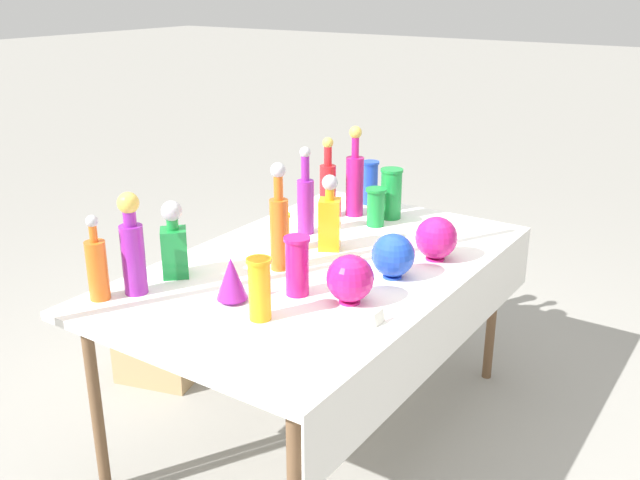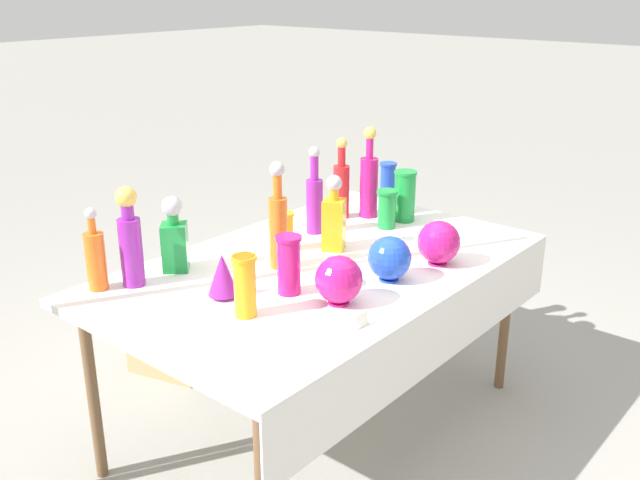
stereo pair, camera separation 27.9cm
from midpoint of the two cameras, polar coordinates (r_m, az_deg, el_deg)
name	(u,v)px [view 2 (the right image)]	position (r m, az deg, el deg)	size (l,w,h in m)	color
ground_plane	(320,426)	(3.19, 2.59, -14.72)	(40.00, 40.00, 0.00)	gray
display_table	(326,278)	(2.83, 3.31, -3.11)	(1.79, 1.10, 0.76)	white
tall_bottle_0	(130,240)	(2.62, -12.04, -0.04)	(0.08, 0.08, 0.38)	purple
tall_bottle_1	(341,186)	(3.33, 4.12, 4.33)	(0.08, 0.08, 0.38)	red
tall_bottle_2	(314,199)	(3.12, 2.11, 3.24)	(0.07, 0.07, 0.39)	purple
tall_bottle_3	(278,223)	(2.72, -0.45, 1.30)	(0.07, 0.07, 0.42)	orange
tall_bottle_4	(369,181)	(3.35, 6.32, 4.68)	(0.08, 0.08, 0.43)	#C61972
tall_bottle_5	(95,257)	(2.63, -14.68, -1.39)	(0.07, 0.07, 0.31)	orange
square_decanter_0	(174,238)	(2.74, -8.76, 0.14)	(0.13, 0.13, 0.30)	#198C38
square_decanter_1	(334,218)	(2.93, 3.85, 1.73)	(0.12, 0.12, 0.32)	orange
slender_vase_0	(289,263)	(2.52, 0.64, -1.93)	(0.10, 0.10, 0.22)	#C61972
slender_vase_1	(245,284)	(2.35, -2.67, -3.63)	(0.08, 0.08, 0.22)	orange
slender_vase_2	(387,208)	(3.23, 7.85, 2.55)	(0.10, 0.10, 0.18)	#198C38
slender_vase_3	(405,195)	(3.33, 9.19, 3.56)	(0.11, 0.11, 0.24)	#198C38
slender_vase_4	(388,183)	(3.54, 7.70, 4.50)	(0.08, 0.08, 0.22)	blue
slender_vase_5	(285,230)	(2.93, -0.14, 0.76)	(0.08, 0.08, 0.16)	orange
fluted_vase_0	(223,275)	(2.51, -4.67, -2.85)	(0.11, 0.11, 0.16)	purple
round_bowl_0	(439,242)	(2.85, 12.27, -0.22)	(0.17, 0.17, 0.18)	#C61972
round_bowl_1	(339,280)	(2.45, 4.77, -3.24)	(0.17, 0.17, 0.17)	#C61972
round_bowl_2	(389,258)	(2.66, 8.58, -1.50)	(0.16, 0.16, 0.17)	blue
price_tag_left	(362,320)	(2.33, 6.80, -6.48)	(0.06, 0.01, 0.04)	white
cardboard_box_behind_left	(187,334)	(3.68, -8.47, -7.49)	(0.59, 0.49, 0.34)	tan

